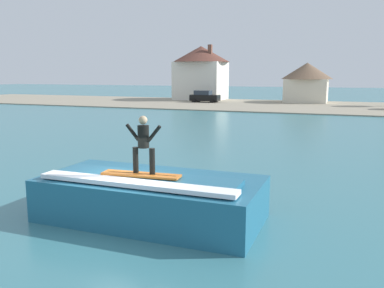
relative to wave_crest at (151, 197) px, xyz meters
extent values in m
plane|color=#38737D|center=(-0.66, -0.56, -0.66)|extent=(260.00, 260.00, 0.00)
cube|color=#216280|center=(0.00, 0.03, -0.04)|extent=(6.43, 3.11, 1.25)
cube|color=#216280|center=(0.00, -0.36, 0.65)|extent=(5.46, 1.40, 0.14)
cube|color=white|center=(0.00, -0.98, 0.68)|extent=(5.78, 0.56, 0.12)
cube|color=orange|center=(-0.10, -0.38, 0.77)|extent=(2.32, 0.67, 0.06)
cube|color=black|center=(-0.10, -0.38, 0.80)|extent=(2.10, 0.21, 0.01)
cylinder|color=black|center=(-0.30, -0.31, 1.17)|extent=(0.16, 0.16, 0.74)
cylinder|color=black|center=(0.23, -0.31, 1.17)|extent=(0.16, 0.16, 0.74)
cylinder|color=black|center=(-0.04, -0.31, 1.86)|extent=(0.32, 0.32, 0.63)
sphere|color=tan|center=(-0.04, -0.31, 2.32)|extent=(0.24, 0.24, 0.24)
cylinder|color=black|center=(-0.37, -0.31, 1.96)|extent=(0.43, 0.10, 0.48)
cylinder|color=black|center=(0.30, -0.31, 1.96)|extent=(0.43, 0.10, 0.48)
cube|color=gray|center=(-0.66, 44.80, -0.60)|extent=(120.00, 21.34, 0.13)
cube|color=black|center=(-14.49, 46.64, 0.11)|extent=(4.29, 1.89, 0.90)
cube|color=#262D38|center=(-14.82, 46.64, 0.88)|extent=(2.36, 1.70, 0.64)
cylinder|color=black|center=(-13.10, 47.63, -0.34)|extent=(0.64, 0.22, 0.64)
cylinder|color=black|center=(-13.10, 45.64, -0.34)|extent=(0.64, 0.22, 0.64)
cylinder|color=black|center=(-15.89, 47.63, -0.34)|extent=(0.64, 0.22, 0.64)
cylinder|color=black|center=(-15.89, 45.64, -0.34)|extent=(0.64, 0.22, 0.64)
cube|color=silver|center=(-17.26, 52.53, 2.43)|extent=(7.52, 6.82, 6.18)
cone|color=brown|center=(-17.26, 52.53, 6.79)|extent=(9.33, 9.33, 2.55)
cube|color=brown|center=(-15.37, 51.51, 7.29)|extent=(0.60, 0.60, 1.80)
cube|color=beige|center=(-0.44, 52.01, 1.11)|extent=(6.01, 5.88, 3.55)
cone|color=brown|center=(-0.44, 52.01, 4.07)|extent=(7.45, 7.45, 2.38)
camera|label=1|loc=(5.20, -10.17, 3.58)|focal=37.55mm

